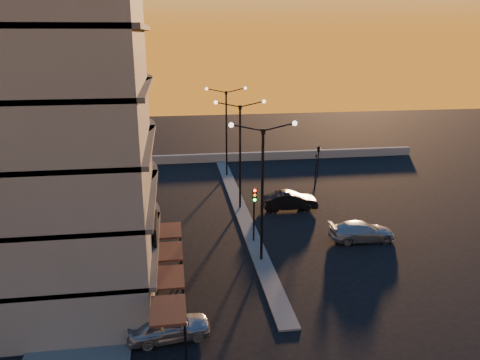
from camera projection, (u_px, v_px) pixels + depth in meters
name	position (u px, v px, depth m)	size (l,w,h in m)	color
ground	(261.00, 260.00, 31.69)	(120.00, 120.00, 0.00)	black
sidewalk_west	(109.00, 244.00, 34.01)	(5.00, 40.00, 0.12)	#535351
median	(240.00, 208.00, 41.11)	(1.20, 36.00, 0.12)	#535351
parapet	(237.00, 157.00, 56.37)	(44.00, 0.50, 1.00)	gray
building	(19.00, 86.00, 26.24)	(14.35, 17.08, 25.00)	slate
streetlamp_near	(262.00, 182.00, 30.01)	(4.32, 0.32, 9.51)	black
streetlamp_mid	(240.00, 147.00, 39.46)	(4.32, 0.32, 9.51)	black
streetlamp_far	(226.00, 125.00, 48.90)	(4.32, 0.32, 9.51)	black
traffic_light_main	(254.00, 206.00, 33.53)	(0.28, 0.44, 4.25)	black
signal_east_a	(315.00, 171.00, 45.43)	(0.13, 0.16, 3.60)	black
signal_east_b	(319.00, 149.00, 49.06)	(0.42, 1.99, 3.60)	black
car_hatchback	(169.00, 326.00, 23.42)	(1.67, 4.15, 1.41)	#94959B
car_sedan	(290.00, 201.00, 40.78)	(1.65, 4.74, 1.56)	black
car_wagon	(362.00, 231.00, 34.62)	(1.97, 4.85, 1.41)	#929699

